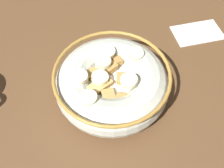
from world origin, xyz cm
name	(u,v)px	position (x,y,z in cm)	size (l,w,h in cm)	color
ground_plane	(112,97)	(0.00, 0.00, -1.00)	(100.25, 100.25, 2.00)	brown
cereal_bowl	(112,82)	(-0.02, 0.01, 3.43)	(19.00, 19.00, 7.04)	beige
folded_napkin	(198,32)	(15.40, 18.07, 0.15)	(10.27, 6.16, 0.30)	white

